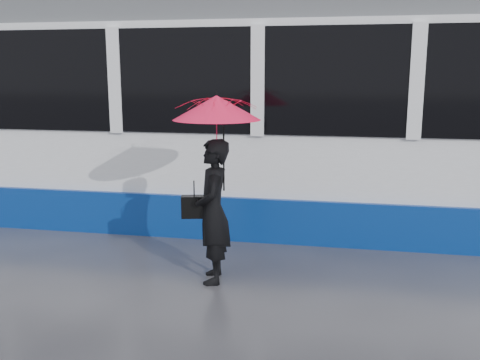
# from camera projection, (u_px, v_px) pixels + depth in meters

# --- Properties ---
(ground) EXTENTS (90.00, 90.00, 0.00)m
(ground) POSITION_uv_depth(u_px,v_px,m) (179.00, 271.00, 6.35)
(ground) COLOR #2D2D32
(ground) RESTS_ON ground
(rails) EXTENTS (34.00, 1.51, 0.02)m
(rails) POSITION_uv_depth(u_px,v_px,m) (225.00, 216.00, 8.76)
(rails) COLOR #3F3D38
(rails) RESTS_ON ground
(tram) EXTENTS (26.00, 2.56, 3.35)m
(tram) POSITION_uv_depth(u_px,v_px,m) (439.00, 119.00, 7.83)
(tram) COLOR white
(tram) RESTS_ON ground
(woman) EXTENTS (0.51, 0.66, 1.61)m
(woman) POSITION_uv_depth(u_px,v_px,m) (213.00, 211.00, 5.91)
(woman) COLOR black
(woman) RESTS_ON ground
(umbrella) EXTENTS (1.13, 1.13, 1.09)m
(umbrella) POSITION_uv_depth(u_px,v_px,m) (217.00, 125.00, 5.71)
(umbrella) COLOR #EB137F
(umbrella) RESTS_ON ground
(handbag) EXTENTS (0.31, 0.19, 0.43)m
(handbag) POSITION_uv_depth(u_px,v_px,m) (194.00, 207.00, 5.96)
(handbag) COLOR black
(handbag) RESTS_ON ground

